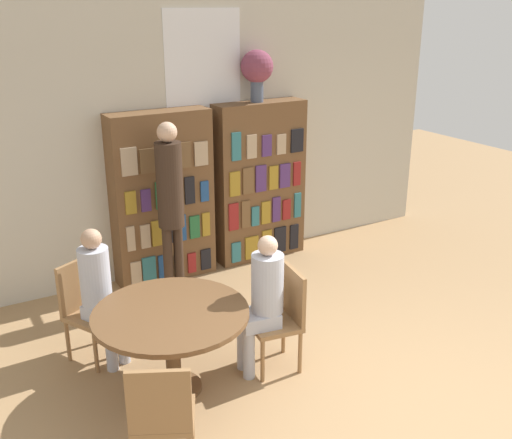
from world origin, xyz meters
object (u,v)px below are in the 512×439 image
object	(u,v)px
seated_reader_left	(100,290)
seated_reader_right	(263,297)
bookshelf_left	(162,198)
flower_vase	(257,69)
reading_table	(171,324)
bookshelf_right	(259,182)
chair_near_camera	(162,414)
librarian_standing	(170,195)
chair_left_side	(87,305)
chair_far_side	(282,314)

from	to	relation	value
seated_reader_left	seated_reader_right	distance (m)	1.37
bookshelf_left	flower_vase	bearing A→B (deg)	0.22
bookshelf_left	reading_table	distance (m)	2.18
bookshelf_right	flower_vase	size ratio (longest dim) A/B	3.28
chair_near_camera	seated_reader_left	bearing A→B (deg)	113.91
reading_table	bookshelf_left	bearing A→B (deg)	69.54
reading_table	librarian_standing	size ratio (longest dim) A/B	0.65
bookshelf_right	librarian_standing	xyz separation A→B (m)	(-1.34, -0.50, 0.20)
chair_left_side	chair_far_side	size ratio (longest dim) A/B	1.00
reading_table	seated_reader_right	size ratio (longest dim) A/B	1.00
reading_table	chair_far_side	world-z (taller)	chair_far_side
chair_left_side	seated_reader_left	world-z (taller)	seated_reader_left
chair_left_side	bookshelf_left	bearing A→B (deg)	-162.96
chair_left_side	librarian_standing	distance (m)	1.43
seated_reader_right	librarian_standing	distance (m)	1.69
chair_far_side	seated_reader_right	size ratio (longest dim) A/B	0.73
chair_far_side	librarian_standing	bearing A→B (deg)	18.51
reading_table	chair_near_camera	distance (m)	0.95
reading_table	chair_far_side	size ratio (longest dim) A/B	1.39
bookshelf_left	flower_vase	world-z (taller)	flower_vase
chair_left_side	flower_vase	bearing A→B (deg)	178.72
bookshelf_right	seated_reader_left	distance (m)	2.70
flower_vase	chair_far_side	world-z (taller)	flower_vase
reading_table	chair_near_camera	xyz separation A→B (m)	(-0.42, -0.85, -0.11)
librarian_standing	bookshelf_left	bearing A→B (deg)	77.90
chair_far_side	reading_table	bearing A→B (deg)	90.00
reading_table	chair_near_camera	size ratio (longest dim) A/B	1.39
chair_far_side	bookshelf_right	bearing A→B (deg)	-17.40
chair_left_side	librarian_standing	size ratio (longest dim) A/B	0.47
seated_reader_left	bookshelf_right	bearing A→B (deg)	-177.82
chair_near_camera	chair_far_side	distance (m)	1.54
bookshelf_right	chair_far_side	size ratio (longest dim) A/B	2.14
bookshelf_left	reading_table	xyz separation A→B (m)	(-0.75, -2.02, -0.35)
bookshelf_left	chair_near_camera	bearing A→B (deg)	-112.29
bookshelf_left	seated_reader_left	xyz separation A→B (m)	(-1.11, -1.34, -0.25)
chair_far_side	seated_reader_right	xyz separation A→B (m)	(-0.18, 0.03, 0.20)
reading_table	chair_left_side	xyz separation A→B (m)	(-0.44, 0.84, -0.11)
chair_far_side	seated_reader_left	world-z (taller)	seated_reader_left
bookshelf_right	reading_table	world-z (taller)	bookshelf_right
chair_near_camera	seated_reader_left	xyz separation A→B (m)	(0.07, 1.53, 0.20)
flower_vase	chair_far_side	size ratio (longest dim) A/B	0.65
flower_vase	seated_reader_left	size ratio (longest dim) A/B	0.47
chair_near_camera	seated_reader_right	xyz separation A→B (m)	(1.18, 0.74, 0.20)
flower_vase	seated_reader_left	world-z (taller)	flower_vase
chair_left_side	chair_far_side	distance (m)	1.69
flower_vase	librarian_standing	distance (m)	1.79
flower_vase	chair_far_side	bearing A→B (deg)	-115.08
flower_vase	chair_left_side	size ratio (longest dim) A/B	0.65
bookshelf_left	bookshelf_right	bearing A→B (deg)	-0.01
flower_vase	seated_reader_right	bearing A→B (deg)	-119.14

